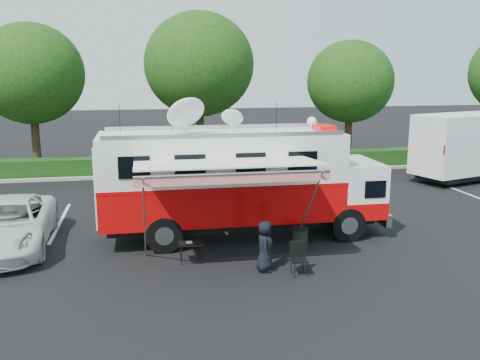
% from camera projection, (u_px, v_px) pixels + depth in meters
% --- Properties ---
extents(ground_plane, '(120.00, 120.00, 0.00)m').
position_uv_depth(ground_plane, '(243.00, 236.00, 18.61)').
color(ground_plane, black).
rests_on(ground_plane, ground).
extents(back_border, '(60.00, 6.14, 8.87)m').
position_uv_depth(back_border, '(220.00, 81.00, 30.20)').
color(back_border, '#9E998E').
rests_on(back_border, ground_plane).
extents(stall_lines, '(24.12, 5.50, 0.01)m').
position_uv_depth(stall_lines, '(216.00, 214.00, 21.41)').
color(stall_lines, silver).
rests_on(stall_lines, ground_plane).
extents(command_truck, '(9.69, 2.67, 4.66)m').
position_uv_depth(command_truck, '(240.00, 180.00, 18.19)').
color(command_truck, black).
rests_on(command_truck, ground_plane).
extents(awning, '(5.29, 2.73, 3.19)m').
position_uv_depth(awning, '(228.00, 167.00, 15.16)').
color(awning, silver).
rests_on(awning, ground_plane).
extents(white_suv, '(2.84, 5.83, 1.60)m').
position_uv_depth(white_suv, '(9.00, 248.00, 17.35)').
color(white_suv, silver).
rests_on(white_suv, ground_plane).
extents(person, '(0.61, 0.81, 1.49)m').
position_uv_depth(person, '(265.00, 271.00, 15.43)').
color(person, black).
rests_on(person, ground_plane).
extents(folding_table, '(0.74, 0.53, 0.62)m').
position_uv_depth(folding_table, '(191.00, 244.00, 15.98)').
color(folding_table, black).
rests_on(folding_table, ground_plane).
extents(folding_chair, '(0.49, 0.51, 0.95)m').
position_uv_depth(folding_chair, '(298.00, 255.00, 15.10)').
color(folding_chair, black).
rests_on(folding_chair, ground_plane).
extents(trash_bin, '(0.52, 0.52, 0.78)m').
position_uv_depth(trash_bin, '(300.00, 240.00, 16.99)').
color(trash_bin, black).
rests_on(trash_bin, ground_plane).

